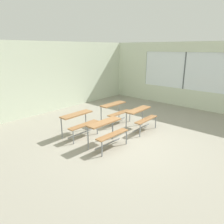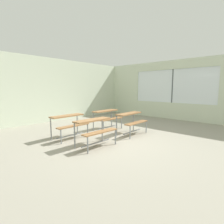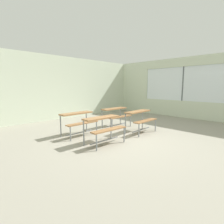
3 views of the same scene
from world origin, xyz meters
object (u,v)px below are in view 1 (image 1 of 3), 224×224
desk_bench_r0c1 (141,115)px  desk_bench_r1c1 (115,109)px  desk_bench_r0c0 (107,128)px  desk_bench_r1c0 (79,120)px

desk_bench_r0c1 → desk_bench_r1c1: (-0.04, 1.12, 0.00)m
desk_bench_r0c0 → desk_bench_r0c1: same height
desk_bench_r1c1 → desk_bench_r0c1: bearing=-86.9°
desk_bench_r0c1 → desk_bench_r1c0: bearing=144.7°
desk_bench_r0c0 → desk_bench_r0c1: 1.69m
desk_bench_r1c0 → desk_bench_r0c1: bearing=-34.8°
desk_bench_r1c0 → desk_bench_r1c1: (1.69, -0.05, 0.00)m
desk_bench_r0c1 → desk_bench_r1c1: same height
desk_bench_r0c0 → desk_bench_r1c0: 1.17m
desk_bench_r0c0 → desk_bench_r1c0: size_ratio=1.01×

